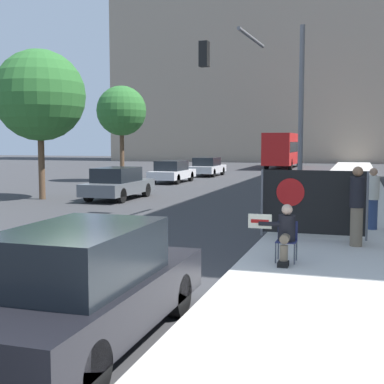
# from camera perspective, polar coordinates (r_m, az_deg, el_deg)

# --- Properties ---
(ground_plane) EXTENTS (160.00, 160.00, 0.00)m
(ground_plane) POSITION_cam_1_polar(r_m,az_deg,el_deg) (9.13, -10.00, -11.09)
(ground_plane) COLOR #38383A
(sidewalk_curb) EXTENTS (3.60, 90.00, 0.17)m
(sidewalk_curb) POSITION_cam_1_polar(r_m,az_deg,el_deg) (22.91, 16.03, -1.07)
(sidewalk_curb) COLOR beige
(sidewalk_curb) RESTS_ON ground_plane
(building_backdrop_far) EXTENTS (52.00, 12.00, 34.55)m
(building_backdrop_far) POSITION_cam_1_polar(r_m,az_deg,el_deg) (73.73, 12.78, 16.75)
(building_backdrop_far) COLOR gray
(building_backdrop_far) RESTS_ON ground_plane
(seated_protester) EXTENTS (0.97, 0.77, 1.16)m
(seated_protester) POSITION_cam_1_polar(r_m,az_deg,el_deg) (10.82, 9.90, -4.23)
(seated_protester) COLOR #474C56
(seated_protester) RESTS_ON sidewalk_curb
(jogger_on_sidewalk) EXTENTS (0.34, 0.34, 1.84)m
(jogger_on_sidewalk) POSITION_cam_1_polar(r_m,az_deg,el_deg) (12.84, 17.19, -1.37)
(jogger_on_sidewalk) COLOR #756651
(jogger_on_sidewalk) RESTS_ON sidewalk_curb
(pedestrian_behind) EXTENTS (0.34, 0.34, 1.69)m
(pedestrian_behind) POSITION_cam_1_polar(r_m,az_deg,el_deg) (15.47, 18.72, -0.62)
(pedestrian_behind) COLOR #334775
(pedestrian_behind) RESTS_ON sidewalk_curb
(protest_banner) EXTENTS (2.63, 0.06, 1.70)m
(protest_banner) POSITION_cam_1_polar(r_m,az_deg,el_deg) (13.65, 12.72, -1.07)
(protest_banner) COLOR slate
(protest_banner) RESTS_ON sidewalk_curb
(traffic_light_pole) EXTENTS (3.49, 3.26, 6.05)m
(traffic_light_pole) POSITION_cam_1_polar(r_m,az_deg,el_deg) (17.77, 7.71, 10.81)
(traffic_light_pole) COLOR slate
(traffic_light_pole) RESTS_ON sidewalk_curb
(parked_car_curbside) EXTENTS (1.70, 4.43, 1.54)m
(parked_car_curbside) POSITION_cam_1_polar(r_m,az_deg,el_deg) (6.94, -11.29, -9.91)
(parked_car_curbside) COLOR black
(parked_car_curbside) RESTS_ON ground_plane
(car_on_road_nearest) EXTENTS (1.75, 4.45, 1.43)m
(car_on_road_nearest) POSITION_cam_1_polar(r_m,az_deg,el_deg) (24.14, -7.90, 0.91)
(car_on_road_nearest) COLOR #565B60
(car_on_road_nearest) RESTS_ON ground_plane
(car_on_road_midblock) EXTENTS (1.77, 4.45, 1.39)m
(car_on_road_midblock) POSITION_cam_1_polar(r_m,az_deg,el_deg) (33.76, -2.13, 2.19)
(car_on_road_midblock) COLOR silver
(car_on_road_midblock) RESTS_ON ground_plane
(car_on_road_distant) EXTENTS (1.86, 4.44, 1.40)m
(car_on_road_distant) POSITION_cam_1_polar(r_m,az_deg,el_deg) (40.23, 1.64, 2.72)
(car_on_road_distant) COLOR silver
(car_on_road_distant) RESTS_ON ground_plane
(city_bus_on_road) EXTENTS (2.51, 11.27, 3.36)m
(city_bus_on_road) POSITION_cam_1_polar(r_m,az_deg,el_deg) (53.18, 9.76, 4.61)
(city_bus_on_road) COLOR red
(city_bus_on_road) RESTS_ON ground_plane
(street_tree_near_curb) EXTENTS (4.02, 4.02, 6.63)m
(street_tree_near_curb) POSITION_cam_1_polar(r_m,az_deg,el_deg) (24.90, -15.94, 9.86)
(street_tree_near_curb) COLOR brown
(street_tree_near_curb) RESTS_ON ground_plane
(street_tree_midblock) EXTENTS (3.21, 3.21, 6.17)m
(street_tree_midblock) POSITION_cam_1_polar(r_m,az_deg,el_deg) (35.10, -7.53, 8.55)
(street_tree_midblock) COLOR brown
(street_tree_midblock) RESTS_ON ground_plane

